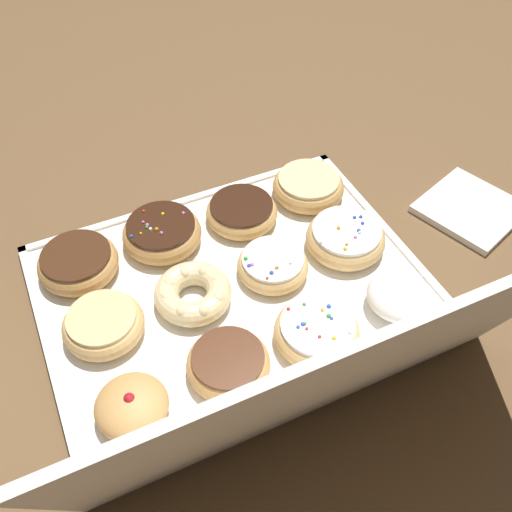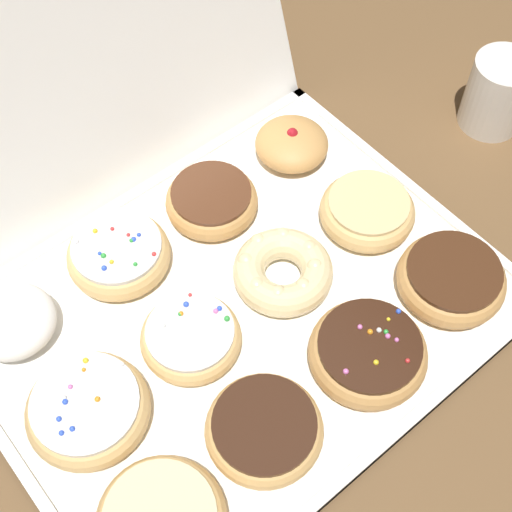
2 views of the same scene
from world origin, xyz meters
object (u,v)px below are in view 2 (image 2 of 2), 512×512
at_px(glazed_ring_donut_7, 369,212).
at_px(chocolate_frosted_donut_10, 212,201).
at_px(donut_box, 239,314).
at_px(coffee_mug, 500,91).
at_px(sprinkle_donut_4, 87,408).
at_px(cruller_donut_6, 280,269).
at_px(chocolate_frosted_donut_3, 451,279).
at_px(sprinkle_donut_9, 119,254).
at_px(sprinkle_donut_5, 189,335).
at_px(chocolate_frosted_donut_1, 264,429).
at_px(powdered_filled_donut_8, 13,321).
at_px(sprinkle_donut_2, 368,353).
at_px(jelly_filled_donut_11, 292,144).

bearing_deg(glazed_ring_donut_7, chocolate_frosted_donut_10, 134.80).
height_order(donut_box, coffee_mug, coffee_mug).
relative_size(sprinkle_donut_4, glazed_ring_donut_7, 1.10).
bearing_deg(cruller_donut_6, chocolate_frosted_donut_3, -43.95).
xyz_separation_m(cruller_donut_6, sprinkle_donut_9, (-0.13, 0.13, 0.00)).
bearing_deg(sprinkle_donut_5, chocolate_frosted_donut_3, -26.32).
xyz_separation_m(chocolate_frosted_donut_1, glazed_ring_donut_7, (0.26, 0.12, 0.00)).
distance_m(chocolate_frosted_donut_3, sprinkle_donut_4, 0.41).
relative_size(sprinkle_donut_4, powdered_filled_donut_8, 1.34).
height_order(sprinkle_donut_2, chocolate_frosted_donut_3, sprinkle_donut_2).
bearing_deg(sprinkle_donut_5, donut_box, -3.59).
height_order(sprinkle_donut_5, coffee_mug, coffee_mug).
height_order(chocolate_frosted_donut_3, jelly_filled_donut_11, jelly_filled_donut_11).
distance_m(sprinkle_donut_4, coffee_mug, 0.63).
relative_size(donut_box, chocolate_frosted_donut_1, 4.75).
xyz_separation_m(chocolate_frosted_donut_1, sprinkle_donut_4, (-0.12, 0.13, 0.00)).
height_order(chocolate_frosted_donut_3, sprinkle_donut_4, sprinkle_donut_4).
relative_size(sprinkle_donut_2, sprinkle_donut_5, 1.16).
bearing_deg(sprinkle_donut_9, jelly_filled_donut_11, -0.02).
relative_size(chocolate_frosted_donut_1, sprinkle_donut_5, 1.09).
distance_m(chocolate_frosted_donut_1, powdered_filled_donut_8, 0.29).
xyz_separation_m(chocolate_frosted_donut_3, coffee_mug, (0.24, 0.14, 0.02)).
height_order(cruller_donut_6, coffee_mug, coffee_mug).
bearing_deg(sprinkle_donut_2, cruller_donut_6, 90.64).
bearing_deg(donut_box, chocolate_frosted_donut_1, -118.93).
height_order(sprinkle_donut_4, chocolate_frosted_donut_10, sprinkle_donut_4).
relative_size(sprinkle_donut_5, jelly_filled_donut_11, 1.17).
bearing_deg(coffee_mug, chocolate_frosted_donut_1, -164.32).
bearing_deg(sprinkle_donut_5, sprinkle_donut_4, -179.23).
distance_m(chocolate_frosted_donut_10, jelly_filled_donut_11, 0.13).
bearing_deg(sprinkle_donut_9, cruller_donut_6, -45.51).
bearing_deg(coffee_mug, cruller_donut_6, -177.83).
bearing_deg(sprinkle_donut_2, powdered_filled_donut_8, 134.93).
bearing_deg(sprinkle_donut_4, jelly_filled_donut_11, 18.97).
bearing_deg(coffee_mug, sprinkle_donut_2, -158.35).
xyz_separation_m(sprinkle_donut_4, powdered_filled_donut_8, (-0.01, 0.13, 0.00)).
bearing_deg(sprinkle_donut_9, coffee_mug, -12.78).
bearing_deg(coffee_mug, sprinkle_donut_5, -178.32).
bearing_deg(sprinkle_donut_9, sprinkle_donut_4, -133.64).
relative_size(chocolate_frosted_donut_1, coffee_mug, 1.16).
xyz_separation_m(chocolate_frosted_donut_3, glazed_ring_donut_7, (-0.01, 0.12, -0.00)).
xyz_separation_m(chocolate_frosted_donut_3, jelly_filled_donut_11, (-0.00, 0.26, 0.00)).
height_order(sprinkle_donut_2, jelly_filled_donut_11, jelly_filled_donut_11).
distance_m(sprinkle_donut_4, powdered_filled_donut_8, 0.13).
distance_m(donut_box, chocolate_frosted_donut_3, 0.24).
bearing_deg(donut_box, powdered_filled_donut_8, 146.36).
bearing_deg(jelly_filled_donut_11, sprinkle_donut_4, -161.03).
relative_size(chocolate_frosted_donut_1, sprinkle_donut_4, 0.94).
xyz_separation_m(powdered_filled_donut_8, chocolate_frosted_donut_10, (0.26, -0.00, -0.01)).
xyz_separation_m(sprinkle_donut_2, glazed_ring_donut_7, (0.13, 0.13, -0.00)).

